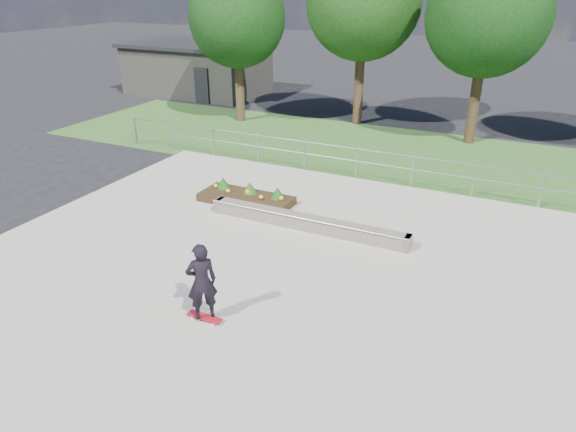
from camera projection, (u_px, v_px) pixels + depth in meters
name	position (u px, v px, depth m)	size (l,w,h in m)	color
ground	(253.00, 280.00, 12.33)	(120.00, 120.00, 0.00)	black
grass_verge	(383.00, 152.00, 21.31)	(30.00, 8.00, 0.02)	#2E5522
concrete_slab	(253.00, 278.00, 12.32)	(15.00, 15.00, 0.06)	#9E9A8C
fence	(356.00, 159.00, 18.13)	(20.06, 0.06, 1.20)	gray
building	(198.00, 68.00, 31.91)	(8.40, 5.40, 3.00)	#2B2926
tree_far_left	(237.00, 19.00, 24.05)	(4.55, 4.55, 7.15)	#382616
tree_mid_left	(364.00, 2.00, 23.21)	(5.25, 5.25, 8.25)	#352015
tree_mid_right	(488.00, 16.00, 20.38)	(4.90, 4.90, 7.70)	#322114
grind_ledge	(306.00, 222.00, 14.60)	(6.00, 0.44, 0.43)	#685B4D
planter_bed	(247.00, 197.00, 16.38)	(3.00, 1.20, 0.61)	black
skateboarder	(202.00, 282.00, 10.39)	(0.80, 0.73, 1.80)	white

